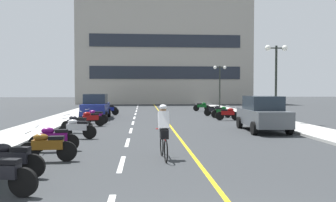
{
  "coord_description": "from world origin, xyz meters",
  "views": [
    {
      "loc": [
        -1.39,
        -3.88,
        2.17
      ],
      "look_at": [
        0.27,
        18.11,
        1.41
      ],
      "focal_mm": 36.39,
      "sensor_mm": 36.0,
      "label": 1
    }
  ],
  "objects": [
    {
      "name": "lane_dash_10",
      "position": [
        -2.0,
        42.0,
        0.0
      ],
      "size": [
        0.14,
        2.2,
        0.01
      ],
      "primitive_type": "cube",
      "color": "silver",
      "rests_on": "ground"
    },
    {
      "name": "parked_car_near",
      "position": [
        4.81,
        13.23,
        0.92
      ],
      "size": [
        2.05,
        4.26,
        1.82
      ],
      "color": "black",
      "rests_on": "ground"
    },
    {
      "name": "motorcycle_8",
      "position": [
        4.56,
        19.41,
        0.47
      ],
      "size": [
        1.7,
        0.6,
        0.92
      ],
      "color": "black",
      "rests_on": "ground"
    },
    {
      "name": "lane_dash_3",
      "position": [
        -2.0,
        14.0,
        0.0
      ],
      "size": [
        0.14,
        2.2,
        0.01
      ],
      "primitive_type": "cube",
      "color": "silver",
      "rests_on": "ground"
    },
    {
      "name": "cyclist_rider",
      "position": [
        -0.73,
        6.67,
        0.89
      ],
      "size": [
        0.42,
        1.77,
        1.71
      ],
      "color": "black",
      "rests_on": "ground"
    },
    {
      "name": "motorcycle_3",
      "position": [
        -4.47,
        8.13,
        0.47
      ],
      "size": [
        1.69,
        0.6,
        0.92
      ],
      "color": "black",
      "rests_on": "ground"
    },
    {
      "name": "centre_line_yellow",
      "position": [
        0.25,
        24.0,
        0.0
      ],
      "size": [
        0.12,
        66.0,
        0.01
      ],
      "primitive_type": "cube",
      "color": "gold",
      "rests_on": "ground"
    },
    {
      "name": "curb_left",
      "position": [
        -7.2,
        24.0,
        0.06
      ],
      "size": [
        2.4,
        72.0,
        0.12
      ],
      "primitive_type": "cube",
      "color": "#A8A8A3",
      "rests_on": "ground"
    },
    {
      "name": "lane_dash_1",
      "position": [
        -2.0,
        6.0,
        0.0
      ],
      "size": [
        0.14,
        2.2,
        0.01
      ],
      "primitive_type": "cube",
      "color": "silver",
      "rests_on": "ground"
    },
    {
      "name": "ground_plane",
      "position": [
        0.0,
        21.0,
        0.0
      ],
      "size": [
        140.0,
        140.0,
        0.0
      ],
      "primitive_type": "plane",
      "color": "#2D3033"
    },
    {
      "name": "lane_dash_11",
      "position": [
        -2.0,
        46.0,
        0.0
      ],
      "size": [
        0.14,
        2.2,
        0.01
      ],
      "primitive_type": "cube",
      "color": "silver",
      "rests_on": "ground"
    },
    {
      "name": "motorcycle_12",
      "position": [
        -4.47,
        26.92,
        0.47
      ],
      "size": [
        1.69,
        0.64,
        0.92
      ],
      "color": "black",
      "rests_on": "ground"
    },
    {
      "name": "motorcycle_11",
      "position": [
        -4.23,
        24.85,
        0.47
      ],
      "size": [
        1.7,
        0.6,
        0.92
      ],
      "color": "black",
      "rests_on": "ground"
    },
    {
      "name": "lane_dash_8",
      "position": [
        -2.0,
        34.0,
        0.0
      ],
      "size": [
        0.14,
        2.2,
        0.01
      ],
      "primitive_type": "cube",
      "color": "silver",
      "rests_on": "ground"
    },
    {
      "name": "street_lamp_mid",
      "position": [
        7.07,
        17.13,
        3.68
      ],
      "size": [
        1.46,
        0.36,
        4.83
      ],
      "color": "black",
      "rests_on": "curb_right"
    },
    {
      "name": "motorcycle_10",
      "position": [
        4.45,
        23.29,
        0.47
      ],
      "size": [
        1.68,
        0.64,
        0.92
      ],
      "color": "black",
      "rests_on": "ground"
    },
    {
      "name": "street_lamp_far",
      "position": [
        7.26,
        33.68,
        3.58
      ],
      "size": [
        1.46,
        0.36,
        4.67
      ],
      "color": "black",
      "rests_on": "curb_right"
    },
    {
      "name": "office_building",
      "position": [
        1.99,
        48.36,
        7.59
      ],
      "size": [
        25.81,
        6.84,
        15.18
      ],
      "color": "#9E998E",
      "rests_on": "ground"
    },
    {
      "name": "lane_dash_7",
      "position": [
        -2.0,
        30.0,
        0.0
      ],
      "size": [
        0.14,
        2.2,
        0.01
      ],
      "primitive_type": "cube",
      "color": "silver",
      "rests_on": "ground"
    },
    {
      "name": "motorcycle_1",
      "position": [
        -4.61,
        4.61,
        0.47
      ],
      "size": [
        1.7,
        0.6,
        0.92
      ],
      "color": "black",
      "rests_on": "ground"
    },
    {
      "name": "motorcycle_13",
      "position": [
        4.49,
        29.4,
        0.47
      ],
      "size": [
        1.7,
        0.6,
        0.92
      ],
      "color": "black",
      "rests_on": "ground"
    },
    {
      "name": "motorcycle_4",
      "position": [
        -4.25,
        11.2,
        0.47
      ],
      "size": [
        1.69,
        0.6,
        0.92
      ],
      "color": "black",
      "rests_on": "ground"
    },
    {
      "name": "motorcycle_5",
      "position": [
        -4.64,
        13.16,
        0.47
      ],
      "size": [
        1.65,
        0.77,
        0.92
      ],
      "color": "black",
      "rests_on": "ground"
    },
    {
      "name": "lane_dash_9",
      "position": [
        -2.0,
        38.0,
        0.0
      ],
      "size": [
        0.14,
        2.2,
        0.01
      ],
      "primitive_type": "cube",
      "color": "silver",
      "rests_on": "ground"
    },
    {
      "name": "parked_car_mid",
      "position": [
        -4.84,
        21.61,
        0.92
      ],
      "size": [
        1.97,
        4.22,
        1.82
      ],
      "color": "black",
      "rests_on": "ground"
    },
    {
      "name": "motorcycle_6",
      "position": [
        -4.42,
        16.11,
        0.47
      ],
      "size": [
        1.66,
        0.73,
        0.92
      ],
      "color": "black",
      "rests_on": "ground"
    },
    {
      "name": "motorcycle_7",
      "position": [
        -4.36,
        17.71,
        0.47
      ],
      "size": [
        1.66,
        0.74,
        0.92
      ],
      "color": "black",
      "rests_on": "ground"
    },
    {
      "name": "lane_dash_2",
      "position": [
        -2.0,
        10.0,
        0.0
      ],
      "size": [
        0.14,
        2.2,
        0.01
      ],
      "primitive_type": "cube",
      "color": "silver",
      "rests_on": "ground"
    },
    {
      "name": "lane_dash_5",
      "position": [
        -2.0,
        22.0,
        0.0
      ],
      "size": [
        0.14,
        2.2,
        0.01
      ],
      "primitive_type": "cube",
      "color": "silver",
      "rests_on": "ground"
    },
    {
      "name": "motorcycle_2",
      "position": [
        -4.23,
        6.46,
        0.47
      ],
      "size": [
        1.7,
        0.6,
        0.92
      ],
      "color": "black",
      "rests_on": "ground"
    },
    {
      "name": "lane_dash_4",
      "position": [
        -2.0,
        18.0,
        0.0
      ],
      "size": [
        0.14,
        2.2,
        0.01
      ],
      "primitive_type": "cube",
      "color": "silver",
      "rests_on": "ground"
    },
    {
      "name": "curb_right",
      "position": [
        7.2,
        24.0,
        0.06
      ],
      "size": [
        2.4,
        72.0,
        0.12
      ],
      "primitive_type": "cube",
      "color": "#A8A8A3",
      "rests_on": "ground"
    },
    {
      "name": "motorcycle_9",
      "position": [
        4.61,
        21.56,
        0.47
      ],
      "size": [
        1.67,
        0.7,
        0.92
      ],
      "color": "black",
      "rests_on": "ground"
    },
    {
      "name": "lane_dash_6",
      "position": [
        -2.0,
        26.0,
        0.0
      ],
      "size": [
        0.14,
        2.2,
        0.01
      ],
      "primitive_type": "cube",
      "color": "silver",
      "rests_on": "ground"
    }
  ]
}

